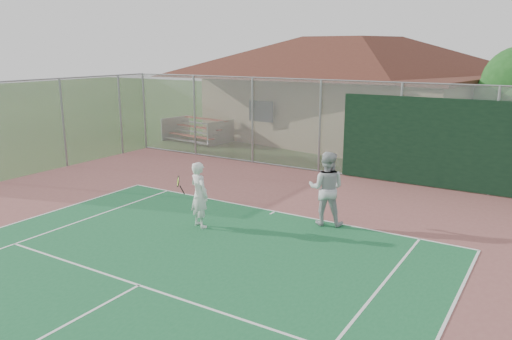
{
  "coord_description": "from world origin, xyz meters",
  "views": [
    {
      "loc": [
        6.78,
        -0.1,
        4.59
      ],
      "look_at": [
        0.14,
        10.6,
        1.53
      ],
      "focal_mm": 35.0,
      "sensor_mm": 36.0,
      "label": 1
    }
  ],
  "objects": [
    {
      "name": "player_white_front",
      "position": [
        -1.08,
        9.74,
        0.88
      ],
      "size": [
        0.98,
        0.77,
        1.75
      ],
      "rotation": [
        0.0,
        0.0,
        2.79
      ],
      "color": "white",
      "rests_on": "ground"
    },
    {
      "name": "back_fence",
      "position": [
        2.11,
        16.98,
        1.67
      ],
      "size": [
        20.08,
        0.11,
        3.53
      ],
      "color": "gray",
      "rests_on": "ground"
    },
    {
      "name": "bleachers",
      "position": [
        -9.04,
        19.69,
        0.61
      ],
      "size": [
        3.28,
        2.16,
        1.15
      ],
      "rotation": [
        0.0,
        0.0,
        -0.15
      ],
      "color": "#A33E25",
      "rests_on": "ground"
    },
    {
      "name": "player_grey_back",
      "position": [
        1.67,
        11.67,
        0.99
      ],
      "size": [
        1.13,
        0.99,
        1.98
      ],
      "rotation": [
        0.0,
        0.0,
        3.42
      ],
      "color": "#B2B5B8",
      "rests_on": "ground"
    },
    {
      "name": "side_fence_left",
      "position": [
        -10.0,
        12.5,
        1.75
      ],
      "size": [
        0.08,
        9.0,
        3.5
      ],
      "color": "gray",
      "rests_on": "ground"
    },
    {
      "name": "clubhouse",
      "position": [
        -2.72,
        24.42,
        3.15
      ],
      "size": [
        15.79,
        11.91,
        6.2
      ],
      "rotation": [
        0.0,
        0.0,
        -0.17
      ],
      "color": "tan",
      "rests_on": "ground"
    }
  ]
}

